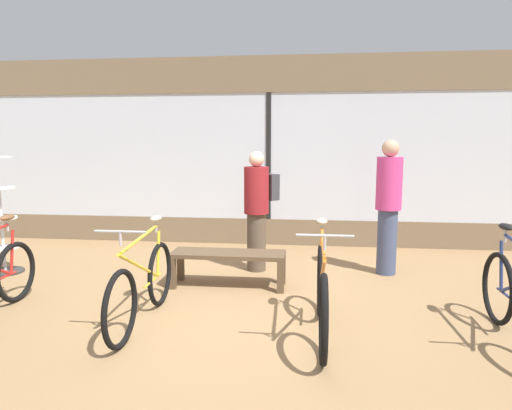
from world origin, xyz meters
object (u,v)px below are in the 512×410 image
Objects in this scene: bicycle_left at (143,285)px; customer_near_rack at (388,204)px; bicycle_right at (322,293)px; customer_by_window at (258,207)px; accessory_rack at (2,223)px; display_bench at (228,258)px.

customer_near_rack is at bearing 37.21° from bicycle_left.
bicycle_right is 2.30m from customer_by_window.
bicycle_right is at bearing -19.97° from accessory_rack.
display_bench is 0.85× the size of customer_by_window.
bicycle_right is at bearing -49.97° from display_bench.
customer_near_rack is at bearing 66.37° from bicycle_right.
customer_near_rack is (2.66, 2.02, 0.57)m from bicycle_left.
bicycle_right reaches higher than bicycle_left.
bicycle_left is 1.39m from display_bench.
customer_near_rack is at bearing 6.18° from accessory_rack.
customer_by_window is at bearing 111.80° from bicycle_right.
customer_by_window is (-0.83, 2.08, 0.49)m from bicycle_right.
customer_near_rack reaches higher than accessory_rack.
bicycle_right is 1.27× the size of display_bench.
accessory_rack is 1.20× the size of display_bench.
accessory_rack is at bearing 149.91° from bicycle_left.
customer_near_rack is (0.92, 2.11, 0.56)m from bicycle_right.
customer_near_rack is at bearing 21.14° from display_bench.
accessory_rack reaches higher than display_bench.
customer_by_window reaches higher than bicycle_right.
bicycle_left is 1.06× the size of customer_by_window.
customer_near_rack reaches higher than display_bench.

